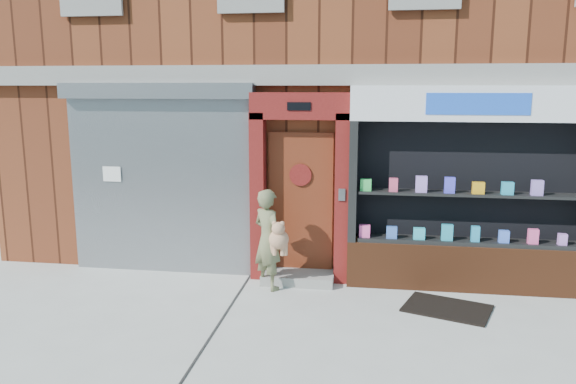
# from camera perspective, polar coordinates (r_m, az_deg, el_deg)

# --- Properties ---
(ground) EXTENTS (80.00, 80.00, 0.00)m
(ground) POSITION_cam_1_polar(r_m,az_deg,el_deg) (7.17, 5.34, -14.00)
(ground) COLOR #9E9E99
(ground) RESTS_ON ground
(building) EXTENTS (12.00, 8.16, 8.00)m
(building) POSITION_cam_1_polar(r_m,az_deg,el_deg) (12.55, 7.29, 15.26)
(building) COLOR #592614
(building) RESTS_ON ground
(shutter_bay) EXTENTS (3.10, 0.30, 3.04)m
(shutter_bay) POSITION_cam_1_polar(r_m,az_deg,el_deg) (9.16, -12.85, 2.46)
(shutter_bay) COLOR gray
(shutter_bay) RESTS_ON ground
(red_door_bay) EXTENTS (1.52, 0.58, 2.90)m
(red_door_bay) POSITION_cam_1_polar(r_m,az_deg,el_deg) (8.58, 1.22, 0.41)
(red_door_bay) COLOR #59100F
(red_door_bay) RESTS_ON ground
(pharmacy_bay) EXTENTS (3.50, 0.41, 3.00)m
(pharmacy_bay) POSITION_cam_1_polar(r_m,az_deg,el_deg) (8.60, 17.91, -0.66)
(pharmacy_bay) COLOR #5B2B15
(pharmacy_bay) RESTS_ON ground
(woman) EXTENTS (0.66, 0.63, 1.51)m
(woman) POSITION_cam_1_polar(r_m,az_deg,el_deg) (8.33, -1.92, -4.81)
(woman) COLOR #636542
(woman) RESTS_ON ground
(doormat) EXTENTS (1.31, 1.10, 0.03)m
(doormat) POSITION_cam_1_polar(r_m,az_deg,el_deg) (8.10, 15.86, -11.29)
(doormat) COLOR black
(doormat) RESTS_ON ground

